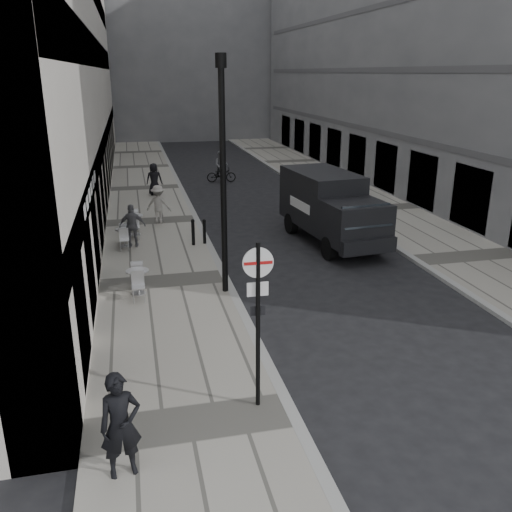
{
  "coord_description": "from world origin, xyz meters",
  "views": [
    {
      "loc": [
        -2.75,
        -6.15,
        6.48
      ],
      "look_at": [
        0.61,
        8.42,
        1.4
      ],
      "focal_mm": 38.0,
      "sensor_mm": 36.0,
      "label": 1
    }
  ],
  "objects": [
    {
      "name": "building_left",
      "position": [
        -6.0,
        24.5,
        9.0
      ],
      "size": [
        4.0,
        45.0,
        18.0
      ],
      "primitive_type": "cube",
      "color": "beige",
      "rests_on": "ground"
    },
    {
      "name": "panel_van",
      "position": [
        4.78,
        13.54,
        1.53
      ],
      "size": [
        2.71,
        5.97,
        2.72
      ],
      "rotation": [
        0.0,
        0.0,
        0.1
      ],
      "color": "black",
      "rests_on": "ground"
    },
    {
      "name": "sidewalk",
      "position": [
        -2.0,
        18.0,
        0.06
      ],
      "size": [
        4.0,
        60.0,
        0.12
      ],
      "primitive_type": "cube",
      "color": "gray",
      "rests_on": "ground"
    },
    {
      "name": "cafe_table_far",
      "position": [
        -3.2,
        14.38,
        0.54
      ],
      "size": [
        0.64,
        1.44,
        0.82
      ],
      "color": "silver",
      "rests_on": "sidewalk"
    },
    {
      "name": "building_right",
      "position": [
        14.0,
        24.5,
        10.0
      ],
      "size": [
        6.0,
        45.0,
        20.0
      ],
      "primitive_type": "cube",
      "color": "slate",
      "rests_on": "ground"
    },
    {
      "name": "far_sidewalk",
      "position": [
        9.0,
        18.0,
        0.06
      ],
      "size": [
        4.0,
        60.0,
        0.12
      ],
      "primitive_type": "cube",
      "color": "gray",
      "rests_on": "ground"
    },
    {
      "name": "pedestrian_a",
      "position": [
        -2.86,
        14.23,
        0.95
      ],
      "size": [
        1.01,
        0.49,
        1.67
      ],
      "primitive_type": "imported",
      "rotation": [
        0.0,
        0.0,
        3.06
      ],
      "color": "#5E5E63",
      "rests_on": "sidewalk"
    },
    {
      "name": "pedestrian_c",
      "position": [
        -1.58,
        23.48,
        0.99
      ],
      "size": [
        0.86,
        0.58,
        1.73
      ],
      "primitive_type": "imported",
      "rotation": [
        0.0,
        0.0,
        3.11
      ],
      "color": "black",
      "rests_on": "sidewalk"
    },
    {
      "name": "walking_man",
      "position": [
        -3.22,
        1.58,
        1.05
      ],
      "size": [
        0.75,
        0.57,
        1.86
      ],
      "primitive_type": "imported",
      "rotation": [
        0.0,
        0.0,
        0.2
      ],
      "color": "black",
      "rests_on": "sidewalk"
    },
    {
      "name": "sign_post",
      "position": [
        -0.6,
        3.0,
        2.32
      ],
      "size": [
        0.59,
        0.09,
        3.43
      ],
      "rotation": [
        0.0,
        0.0,
        -0.02
      ],
      "color": "black",
      "rests_on": "sidewalk"
    },
    {
      "name": "bollard_far",
      "position": [
        -0.6,
        13.95,
        0.6
      ],
      "size": [
        0.13,
        0.13,
        0.96
      ],
      "primitive_type": "cylinder",
      "color": "black",
      "rests_on": "sidewalk"
    },
    {
      "name": "pedestrian_b",
      "position": [
        -1.7,
        17.5,
        0.97
      ],
      "size": [
        1.24,
        0.95,
        1.7
      ],
      "primitive_type": "imported",
      "rotation": [
        0.0,
        0.0,
        2.82
      ],
      "color": "#9F9A93",
      "rests_on": "sidewalk"
    },
    {
      "name": "cyclist",
      "position": [
        2.67,
        26.88,
        0.75
      ],
      "size": [
        1.85,
        0.85,
        1.92
      ],
      "rotation": [
        0.0,
        0.0,
        -0.13
      ],
      "color": "black",
      "rests_on": "ground"
    },
    {
      "name": "cafe_table_mid",
      "position": [
        -2.8,
        15.89,
        0.61
      ],
      "size": [
        0.76,
        1.7,
        0.97
      ],
      "color": "silver",
      "rests_on": "sidewalk"
    },
    {
      "name": "cafe_table_near",
      "position": [
        -2.8,
        9.44,
        0.57
      ],
      "size": [
        0.69,
        1.55,
        0.88
      ],
      "color": "#AEAEB0",
      "rests_on": "sidewalk"
    },
    {
      "name": "building_far",
      "position": [
        1.5,
        56.0,
        11.0
      ],
      "size": [
        24.0,
        16.0,
        22.0
      ],
      "primitive_type": "cube",
      "color": "slate",
      "rests_on": "ground"
    },
    {
      "name": "lamppost",
      "position": [
        -0.2,
        9.08,
        3.94
      ],
      "size": [
        0.31,
        0.31,
        6.86
      ],
      "color": "black",
      "rests_on": "sidewalk"
    },
    {
      "name": "bollard_near",
      "position": [
        -0.15,
        14.06,
        0.58
      ],
      "size": [
        0.12,
        0.12,
        0.91
      ],
      "primitive_type": "cylinder",
      "color": "black",
      "rests_on": "sidewalk"
    }
  ]
}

